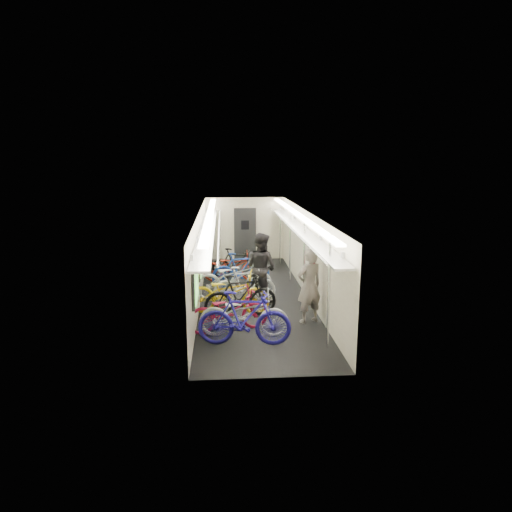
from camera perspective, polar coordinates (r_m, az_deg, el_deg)
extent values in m
plane|color=black|center=(13.06, -0.27, -5.02)|extent=(10.00, 10.00, 0.00)
plane|color=white|center=(12.57, -0.28, 5.51)|extent=(10.00, 10.00, 0.00)
plane|color=beige|center=(12.75, -7.02, 0.04)|extent=(0.00, 10.00, 10.00)
plane|color=beige|center=(12.95, 6.36, 0.24)|extent=(0.00, 10.00, 10.00)
plane|color=beige|center=(17.68, -1.39, 3.46)|extent=(3.00, 0.00, 3.00)
plane|color=beige|center=(7.95, 2.22, -7.24)|extent=(3.00, 0.00, 3.00)
cube|color=black|center=(9.63, -7.67, -3.59)|extent=(0.06, 1.10, 0.80)
cube|color=#A4D05B|center=(9.63, -7.43, -3.59)|extent=(0.02, 0.96, 0.66)
cube|color=black|center=(11.76, -7.05, -0.72)|extent=(0.06, 1.10, 0.80)
cube|color=#A4D05B|center=(11.76, -6.86, -0.72)|extent=(0.02, 0.96, 0.66)
cube|color=black|center=(13.91, -6.63, 1.26)|extent=(0.06, 1.10, 0.80)
cube|color=#A4D05B|center=(13.91, -6.46, 1.27)|extent=(0.02, 0.96, 0.66)
cube|color=black|center=(16.08, -6.32, 2.72)|extent=(0.06, 1.10, 0.80)
cube|color=#A4D05B|center=(16.08, -6.17, 2.72)|extent=(0.02, 0.96, 0.66)
cube|color=yellow|center=(10.68, -7.28, -1.75)|extent=(0.02, 0.22, 0.30)
cube|color=yellow|center=(12.83, -6.78, 0.57)|extent=(0.02, 0.22, 0.30)
cube|color=yellow|center=(14.99, -6.43, 2.23)|extent=(0.02, 0.22, 0.30)
cube|color=black|center=(17.65, -1.38, 2.79)|extent=(0.85, 0.08, 2.00)
cube|color=#999BA0|center=(12.61, -6.10, 3.26)|extent=(0.40, 9.70, 0.05)
cube|color=#999BA0|center=(12.78, 5.46, 3.39)|extent=(0.40, 9.70, 0.05)
cylinder|color=silver|center=(12.59, -4.61, 3.73)|extent=(0.04, 9.70, 0.04)
cylinder|color=silver|center=(12.72, 4.00, 3.83)|extent=(0.04, 9.70, 0.04)
cube|color=white|center=(12.55, -5.78, 5.16)|extent=(0.18, 9.60, 0.04)
cube|color=white|center=(12.72, 5.14, 5.26)|extent=(0.18, 9.60, 0.04)
cylinder|color=silver|center=(9.29, 9.10, -4.54)|extent=(0.05, 0.05, 2.38)
cylinder|color=silver|center=(11.94, 6.05, -0.75)|extent=(0.05, 0.05, 2.38)
cylinder|color=silver|center=(14.36, 4.30, 1.44)|extent=(0.05, 0.05, 2.38)
cylinder|color=silver|center=(16.80, 3.05, 3.00)|extent=(0.05, 0.05, 2.38)
imported|color=#A09FA4|center=(10.03, -1.52, -7.25)|extent=(2.03, 0.91, 1.03)
imported|color=navy|center=(9.55, -1.46, -7.80)|extent=(2.00, 0.75, 1.17)
imported|color=maroon|center=(10.34, -3.44, -6.80)|extent=(1.98, 1.10, 0.98)
imported|color=black|center=(11.18, -1.93, -5.02)|extent=(1.90, 0.91, 1.10)
imported|color=yellow|center=(11.49, -3.47, -4.62)|extent=(2.14, 1.02, 1.08)
imported|color=silver|center=(12.31, -1.42, -3.61)|extent=(1.74, 0.66, 1.02)
imported|color=#A6A7AB|center=(12.76, -2.81, -2.75)|extent=(2.29, 1.14, 1.15)
imported|color=navy|center=(13.84, -1.89, -1.73)|extent=(1.86, 0.80, 1.08)
imported|color=maroon|center=(14.55, -3.03, -1.30)|extent=(1.84, 0.66, 0.96)
imported|color=black|center=(14.71, -2.50, -1.03)|extent=(1.76, 1.10, 1.02)
imported|color=gray|center=(10.85, 6.67, -3.74)|extent=(0.76, 0.64, 1.79)
imported|color=black|center=(12.39, 0.63, -1.41)|extent=(1.16, 1.16, 1.90)
cube|color=maroon|center=(11.91, 7.40, -0.43)|extent=(0.29, 0.23, 0.38)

